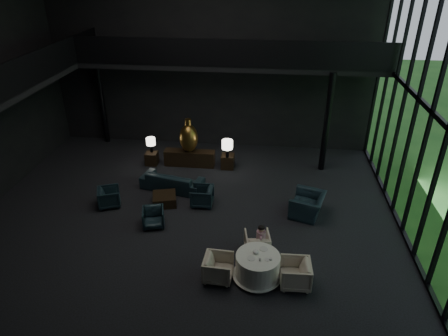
# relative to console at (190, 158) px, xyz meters

# --- Properties ---
(floor) EXTENTS (14.00, 12.00, 0.02)m
(floor) POSITION_rel_console_xyz_m (0.64, -3.70, -0.33)
(floor) COLOR black
(floor) RESTS_ON ground
(wall_back) EXTENTS (14.00, 0.04, 8.00)m
(wall_back) POSITION_rel_console_xyz_m (0.64, 2.30, 3.67)
(wall_back) COLOR black
(wall_back) RESTS_ON ground
(wall_front) EXTENTS (14.00, 0.04, 8.00)m
(wall_front) POSITION_rel_console_xyz_m (0.64, -9.70, 3.67)
(wall_front) COLOR black
(wall_front) RESTS_ON ground
(curtain_wall) EXTENTS (0.20, 12.00, 8.00)m
(curtain_wall) POSITION_rel_console_xyz_m (7.59, -3.70, 3.67)
(curtain_wall) COLOR black
(curtain_wall) RESTS_ON ground
(mezzanine_back) EXTENTS (12.00, 2.00, 0.25)m
(mezzanine_back) POSITION_rel_console_xyz_m (1.64, 1.30, 3.67)
(mezzanine_back) COLOR black
(mezzanine_back) RESTS_ON wall_back
(railing_left) EXTENTS (0.06, 12.00, 1.00)m
(railing_left) POSITION_rel_console_xyz_m (-4.36, -3.70, 4.27)
(railing_left) COLOR black
(railing_left) RESTS_ON mezzanine_left
(railing_back) EXTENTS (12.00, 0.06, 1.00)m
(railing_back) POSITION_rel_console_xyz_m (1.64, 0.30, 4.27)
(railing_back) COLOR black
(railing_back) RESTS_ON mezzanine_back
(column_nw) EXTENTS (0.24, 0.24, 4.00)m
(column_nw) POSITION_rel_console_xyz_m (-4.36, 2.00, 1.67)
(column_nw) COLOR black
(column_nw) RESTS_ON floor
(column_ne) EXTENTS (0.24, 0.24, 4.00)m
(column_ne) POSITION_rel_console_xyz_m (5.44, 0.30, 1.67)
(column_ne) COLOR black
(column_ne) RESTS_ON floor
(console) EXTENTS (2.08, 0.47, 0.66)m
(console) POSITION_rel_console_xyz_m (0.00, 0.00, 0.00)
(console) COLOR black
(console) RESTS_ON floor
(bronze_urn) EXTENTS (0.75, 0.75, 1.40)m
(bronze_urn) POSITION_rel_console_xyz_m (-0.00, -0.02, 0.93)
(bronze_urn) COLOR olive
(bronze_urn) RESTS_ON console
(side_table_left) EXTENTS (0.48, 0.48, 0.53)m
(side_table_left) POSITION_rel_console_xyz_m (-1.60, -0.08, -0.07)
(side_table_left) COLOR black
(side_table_left) RESTS_ON floor
(table_lamp_left) EXTENTS (0.38, 0.38, 0.63)m
(table_lamp_left) POSITION_rel_console_xyz_m (-1.60, -0.01, 0.65)
(table_lamp_left) COLOR black
(table_lamp_left) RESTS_ON side_table_left
(side_table_right) EXTENTS (0.52, 0.52, 0.57)m
(side_table_right) POSITION_rel_console_xyz_m (1.60, -0.03, -0.04)
(side_table_right) COLOR black
(side_table_right) RESTS_ON floor
(table_lamp_right) EXTENTS (0.44, 0.44, 0.74)m
(table_lamp_right) POSITION_rel_console_xyz_m (1.60, -0.23, 0.78)
(table_lamp_right) COLOR black
(table_lamp_right) RESTS_ON side_table_right
(sofa) EXTENTS (2.68, 1.29, 1.01)m
(sofa) POSITION_rel_console_xyz_m (-0.28, -1.95, 0.17)
(sofa) COLOR black
(sofa) RESTS_ON floor
(lounge_armchair_west) EXTENTS (0.87, 0.90, 0.72)m
(lounge_armchair_west) POSITION_rel_console_xyz_m (-2.21, -3.33, 0.03)
(lounge_armchair_west) COLOR #18242E
(lounge_armchair_west) RESTS_ON floor
(lounge_armchair_east) EXTENTS (0.69, 0.73, 0.75)m
(lounge_armchair_east) POSITION_rel_console_xyz_m (1.00, -2.91, 0.04)
(lounge_armchair_east) COLOR #1B2934
(lounge_armchair_east) RESTS_ON floor
(lounge_armchair_south) EXTENTS (0.73, 0.71, 0.63)m
(lounge_armchair_south) POSITION_rel_console_xyz_m (-0.36, -4.33, -0.02)
(lounge_armchair_south) COLOR black
(lounge_armchair_south) RESTS_ON floor
(window_armchair) EXTENTS (1.18, 1.49, 1.14)m
(window_armchair) POSITION_rel_console_xyz_m (4.61, -3.12, 0.24)
(window_armchair) COLOR #27363F
(window_armchair) RESTS_ON floor
(coffee_table) EXTENTS (0.98, 0.98, 0.36)m
(coffee_table) POSITION_rel_console_xyz_m (-0.33, -3.00, -0.15)
(coffee_table) COLOR black
(coffee_table) RESTS_ON floor
(dining_table) EXTENTS (1.35, 1.35, 0.75)m
(dining_table) POSITION_rel_console_xyz_m (3.07, -6.32, -0.00)
(dining_table) COLOR white
(dining_table) RESTS_ON floor
(dining_chair_north) EXTENTS (0.75, 0.72, 0.68)m
(dining_chair_north) POSITION_rel_console_xyz_m (3.02, -5.26, 0.01)
(dining_chair_north) COLOR beige
(dining_chair_north) RESTS_ON floor
(dining_chair_east) EXTENTS (0.79, 0.84, 0.83)m
(dining_chair_east) POSITION_rel_console_xyz_m (4.07, -6.46, 0.09)
(dining_chair_east) COLOR beige
(dining_chair_east) RESTS_ON floor
(dining_chair_west) EXTENTS (0.74, 0.79, 0.78)m
(dining_chair_west) POSITION_rel_console_xyz_m (2.03, -6.47, 0.06)
(dining_chair_west) COLOR #B4A998
(dining_chair_west) RESTS_ON floor
(child) EXTENTS (0.27, 0.27, 0.57)m
(child) POSITION_rel_console_xyz_m (3.12, -5.35, 0.40)
(child) COLOR silver
(child) RESTS_ON dining_chair_north
(plate_a) EXTENTS (0.25, 0.25, 0.01)m
(plate_a) POSITION_rel_console_xyz_m (2.90, -6.44, 0.43)
(plate_a) COLOR white
(plate_a) RESTS_ON dining_table
(plate_b) EXTENTS (0.27, 0.27, 0.01)m
(plate_b) POSITION_rel_console_xyz_m (3.21, -6.03, 0.43)
(plate_b) COLOR white
(plate_b) RESTS_ON dining_table
(saucer) EXTENTS (0.14, 0.14, 0.01)m
(saucer) POSITION_rel_console_xyz_m (3.32, -6.45, 0.42)
(saucer) COLOR white
(saucer) RESTS_ON dining_table
(coffee_cup) EXTENTS (0.10, 0.10, 0.06)m
(coffee_cup) POSITION_rel_console_xyz_m (3.40, -6.45, 0.46)
(coffee_cup) COLOR white
(coffee_cup) RESTS_ON saucer
(cereal_bowl) EXTENTS (0.16, 0.16, 0.08)m
(cereal_bowl) POSITION_rel_console_xyz_m (3.00, -6.21, 0.46)
(cereal_bowl) COLOR white
(cereal_bowl) RESTS_ON dining_table
(cream_pot) EXTENTS (0.07, 0.07, 0.06)m
(cream_pot) POSITION_rel_console_xyz_m (3.12, -6.51, 0.45)
(cream_pot) COLOR #99999E
(cream_pot) RESTS_ON dining_table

